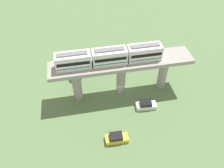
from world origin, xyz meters
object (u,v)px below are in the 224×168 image
Objects in this scene: parked_car_white at (146,105)px; tree_mid_lot at (135,50)px; tree_near_viaduct at (78,67)px; train at (110,56)px; parked_car_yellow at (117,138)px.

tree_mid_lot is at bearing -0.90° from parked_car_white.
tree_near_viaduct is 0.85× the size of tree_mid_lot.
train is 12.79m from parked_car_white.
parked_car_yellow is 0.95× the size of tree_near_viaduct.
parked_car_yellow is at bearing -163.96° from tree_near_viaduct.
parked_car_white is 17.81m from tree_near_viaduct.
tree_near_viaduct is at bearing 44.18° from train.
tree_near_viaduct is at bearing 101.17° from tree_mid_lot.
train is at bearing 139.21° from tree_mid_lot.
train is at bearing 54.62° from parked_car_white.
parked_car_yellow is 19.42m from tree_near_viaduct.
parked_car_white is 15.27m from tree_mid_lot.
train is 4.81× the size of parked_car_yellow.
tree_mid_lot is (21.37, -9.03, 3.13)m from parked_car_yellow.
tree_near_viaduct is 14.66m from tree_mid_lot.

